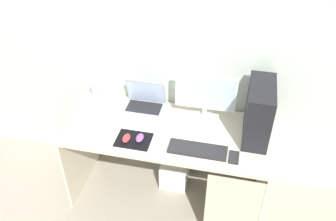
% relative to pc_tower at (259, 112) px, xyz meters
% --- Properties ---
extents(ground_plane, '(8.00, 8.00, 0.00)m').
position_rel_pc_tower_xyz_m(ground_plane, '(-0.65, -0.08, -0.97)').
color(ground_plane, '#9E9384').
extents(wall_back, '(4.00, 0.05, 2.60)m').
position_rel_pc_tower_xyz_m(wall_back, '(-0.65, 0.30, 0.33)').
color(wall_back, beige).
rests_on(wall_back, ground_plane).
extents(desk, '(1.56, 0.67, 0.75)m').
position_rel_pc_tower_xyz_m(desk, '(-0.63, -0.09, -0.36)').
color(desk, beige).
rests_on(desk, ground_plane).
extents(pc_tower, '(0.18, 0.41, 0.44)m').
position_rel_pc_tower_xyz_m(pc_tower, '(0.00, 0.00, 0.00)').
color(pc_tower, black).
rests_on(pc_tower, desk).
extents(monitor, '(0.47, 0.16, 0.40)m').
position_rel_pc_tower_xyz_m(monitor, '(-0.40, 0.12, -0.00)').
color(monitor, white).
rests_on(monitor, desk).
extents(laptop, '(0.32, 0.24, 0.24)m').
position_rel_pc_tower_xyz_m(laptop, '(-0.90, 0.14, -0.17)').
color(laptop, '#9EA3A8').
rests_on(laptop, desk).
extents(speaker, '(0.08, 0.08, 0.16)m').
position_rel_pc_tower_xyz_m(speaker, '(-1.33, 0.17, -0.14)').
color(speaker, '#B7BCC6').
rests_on(speaker, desk).
extents(projector, '(0.20, 0.14, 0.11)m').
position_rel_pc_tower_xyz_m(projector, '(-1.31, 0.01, -0.16)').
color(projector, white).
rests_on(projector, desk).
extents(keyboard, '(0.42, 0.14, 0.02)m').
position_rel_pc_tower_xyz_m(keyboard, '(-0.39, -0.26, -0.21)').
color(keyboard, '#232326').
rests_on(keyboard, desk).
extents(mousepad, '(0.26, 0.20, 0.00)m').
position_rel_pc_tower_xyz_m(mousepad, '(-0.87, -0.25, -0.22)').
color(mousepad, black).
rests_on(mousepad, desk).
extents(mouse_left, '(0.06, 0.10, 0.03)m').
position_rel_pc_tower_xyz_m(mouse_left, '(-0.82, -0.24, -0.20)').
color(mouse_left, '#8C4C99').
rests_on(mouse_left, mousepad).
extents(mouse_right, '(0.06, 0.10, 0.03)m').
position_rel_pc_tower_xyz_m(mouse_right, '(-0.92, -0.27, -0.20)').
color(mouse_right, '#B23333').
rests_on(mouse_right, mousepad).
extents(cell_phone, '(0.07, 0.13, 0.01)m').
position_rel_pc_tower_xyz_m(cell_phone, '(-0.13, -0.28, -0.21)').
color(cell_phone, '#232326').
rests_on(cell_phone, desk).
extents(subwoofer, '(0.24, 0.24, 0.24)m').
position_rel_pc_tower_xyz_m(subwoofer, '(-0.62, 0.07, -0.85)').
color(subwoofer, white).
rests_on(subwoofer, ground_plane).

